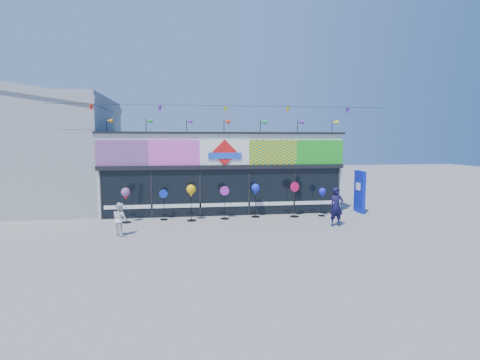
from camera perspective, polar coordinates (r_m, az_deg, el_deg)
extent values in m
plane|color=slate|center=(15.18, -1.03, -7.97)|extent=(80.00, 80.00, 0.00)
cube|color=silver|center=(20.77, -3.05, 1.37)|extent=(12.00, 5.00, 4.00)
cube|color=black|center=(18.33, -2.34, -1.91)|extent=(11.60, 0.12, 2.30)
cube|color=black|center=(18.16, -2.35, 1.98)|extent=(12.00, 0.30, 0.20)
cube|color=white|center=(18.39, -2.33, -3.77)|extent=(11.40, 0.10, 0.18)
cube|color=black|center=(20.71, -3.09, 7.03)|extent=(12.20, 5.20, 0.10)
cube|color=black|center=(18.67, -20.36, -2.13)|extent=(0.08, 0.14, 2.30)
cube|color=black|center=(18.31, -13.31, -2.07)|extent=(0.08, 0.14, 2.30)
cube|color=black|center=(18.24, -6.10, -1.98)|extent=(0.08, 0.14, 2.30)
cube|color=black|center=(18.48, 1.37, -1.84)|extent=(0.08, 0.14, 2.30)
cube|color=black|center=(18.98, 8.24, -1.69)|extent=(0.08, 0.14, 2.30)
cube|color=black|center=(19.75, 14.66, -1.53)|extent=(0.08, 0.14, 2.30)
cube|color=red|center=(18.31, -17.52, 3.94)|extent=(2.40, 0.08, 1.20)
cube|color=#F150C7|center=(18.07, -9.98, 4.10)|extent=(2.40, 0.08, 1.20)
cube|color=white|center=(18.15, -2.36, 4.19)|extent=(2.40, 0.08, 1.20)
cube|color=yellow|center=(18.54, 5.06, 4.21)|extent=(2.40, 0.08, 1.20)
cube|color=green|center=(19.22, 12.06, 4.17)|extent=(2.40, 0.08, 1.20)
cube|color=red|center=(18.09, -2.34, 4.19)|extent=(1.27, 0.06, 1.27)
cube|color=blue|center=(18.07, -2.34, 3.71)|extent=(1.60, 0.05, 0.30)
cube|color=red|center=(18.44, -14.92, -2.55)|extent=(0.78, 0.03, 0.78)
cube|color=yellow|center=(18.29, -10.76, -1.65)|extent=(0.92, 0.03, 0.92)
cube|color=#1989DB|center=(18.25, -6.56, -1.13)|extent=(0.78, 0.03, 0.78)
cube|color=#D647A2|center=(18.40, -2.35, -2.60)|extent=(0.92, 0.03, 0.92)
cube|color=green|center=(18.54, 1.78, -1.52)|extent=(0.78, 0.03, 0.78)
cube|color=gold|center=(18.78, 5.82, -0.84)|extent=(0.92, 0.03, 0.92)
cube|color=#1AAD5F|center=(19.21, 9.70, -2.16)|extent=(0.78, 0.03, 0.78)
cylinder|color=black|center=(18.67, -19.67, 7.74)|extent=(0.03, 0.03, 0.70)
cone|color=orange|center=(18.65, -19.27, 8.53)|extent=(0.30, 0.22, 0.22)
cylinder|color=black|center=(18.39, -14.11, 7.94)|extent=(0.03, 0.03, 0.70)
cone|color=green|center=(18.39, -13.70, 8.73)|extent=(0.30, 0.22, 0.22)
cylinder|color=black|center=(18.29, -8.13, 8.07)|extent=(0.03, 0.03, 0.70)
cone|color=#6428BC|center=(18.30, -7.70, 8.86)|extent=(0.30, 0.22, 0.22)
cylinder|color=black|center=(18.38, -2.45, 8.11)|extent=(0.03, 0.03, 0.70)
cone|color=red|center=(18.41, -2.02, 8.89)|extent=(0.30, 0.22, 0.22)
cylinder|color=black|center=(18.64, 3.12, 8.08)|extent=(0.03, 0.03, 0.70)
cone|color=green|center=(18.68, 3.55, 8.84)|extent=(0.30, 0.22, 0.22)
cylinder|color=black|center=(19.10, 8.77, 7.97)|extent=(0.03, 0.03, 0.70)
cone|color=#6424A9|center=(19.15, 9.19, 8.70)|extent=(0.30, 0.22, 0.22)
cylinder|color=black|center=(19.69, 13.84, 7.80)|extent=(0.03, 0.03, 0.70)
cone|color=#D7E913|center=(19.75, 14.24, 8.51)|extent=(0.30, 0.22, 0.22)
cylinder|color=black|center=(17.80, -2.26, 11.25)|extent=(16.00, 0.01, 0.01)
cone|color=red|center=(18.18, -21.74, 10.16)|extent=(0.20, 0.20, 0.28)
cone|color=purple|center=(17.73, -12.11, 10.56)|extent=(0.20, 0.20, 0.28)
cone|color=#AEDF12|center=(17.78, -2.26, 10.67)|extent=(0.20, 0.20, 0.28)
cone|color=yellow|center=(18.33, 7.28, 10.49)|extent=(0.20, 0.20, 0.28)
cone|color=#5622A1|center=(19.33, 16.02, 10.07)|extent=(0.20, 0.20, 0.28)
cube|color=#95979A|center=(23.14, -28.86, 3.59)|extent=(8.00, 7.00, 6.00)
cube|color=#95979A|center=(23.26, -29.24, 11.24)|extent=(8.18, 7.20, 1.54)
cube|color=#0B1FB3|center=(20.14, 17.77, -1.70)|extent=(0.20, 1.08, 2.15)
cube|color=white|center=(20.07, 17.58, -0.94)|extent=(0.06, 0.48, 0.38)
cylinder|color=black|center=(17.67, -16.90, -6.20)|extent=(0.40, 0.40, 0.03)
cylinder|color=black|center=(17.54, -16.97, -4.06)|extent=(0.02, 0.02, 1.31)
sphere|color=red|center=(17.44, -17.04, -1.78)|extent=(0.40, 0.40, 0.40)
cone|color=red|center=(17.47, -17.01, -2.60)|extent=(0.20, 0.20, 0.18)
cylinder|color=black|center=(17.90, -11.51, -5.91)|extent=(0.36, 0.36, 0.03)
cylinder|color=black|center=(17.78, -11.56, -4.01)|extent=(0.02, 0.02, 1.18)
cylinder|color=#1736C9|center=(17.69, -11.60, -2.07)|extent=(0.38, 0.19, 0.40)
cylinder|color=black|center=(17.46, -7.40, -6.13)|extent=(0.43, 0.43, 0.03)
cylinder|color=black|center=(17.32, -7.44, -3.84)|extent=(0.03, 0.03, 1.38)
sphere|color=#FCB60D|center=(17.21, -7.47, -1.40)|extent=(0.43, 0.43, 0.43)
cone|color=#FCB60D|center=(17.25, -7.46, -2.28)|extent=(0.21, 0.21, 0.19)
cylinder|color=black|center=(17.73, -2.35, -5.90)|extent=(0.40, 0.40, 0.03)
cylinder|color=black|center=(17.61, -2.36, -3.79)|extent=(0.02, 0.02, 1.29)
cylinder|color=purple|center=(17.51, -2.36, -1.64)|extent=(0.43, 0.15, 0.44)
cylinder|color=black|center=(18.18, 2.36, -5.60)|extent=(0.41, 0.41, 0.03)
cylinder|color=black|center=(18.06, 2.37, -3.47)|extent=(0.02, 0.02, 1.34)
sphere|color=#182AD1|center=(17.95, 2.38, -1.20)|extent=(0.41, 0.41, 0.41)
cone|color=#182AD1|center=(17.99, 2.38, -2.02)|extent=(0.21, 0.21, 0.19)
cylinder|color=black|center=(18.40, 8.28, -5.51)|extent=(0.43, 0.43, 0.03)
cylinder|color=black|center=(18.27, 8.31, -3.30)|extent=(0.03, 0.03, 1.41)
cylinder|color=#DF154C|center=(18.17, 8.34, -1.05)|extent=(0.47, 0.19, 0.48)
cylinder|color=black|center=(18.82, 12.34, -5.34)|extent=(0.35, 0.35, 0.03)
cylinder|color=black|center=(18.72, 12.38, -3.58)|extent=(0.02, 0.02, 1.15)
sphere|color=#1722C9|center=(18.63, 12.42, -1.70)|extent=(0.35, 0.35, 0.35)
cone|color=#1722C9|center=(18.66, 12.41, -2.38)|extent=(0.18, 0.18, 0.16)
imported|color=#141136|center=(16.66, 14.49, -3.98)|extent=(0.64, 0.45, 1.67)
imported|color=white|center=(15.26, -17.78, -5.69)|extent=(0.68, 0.72, 1.30)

